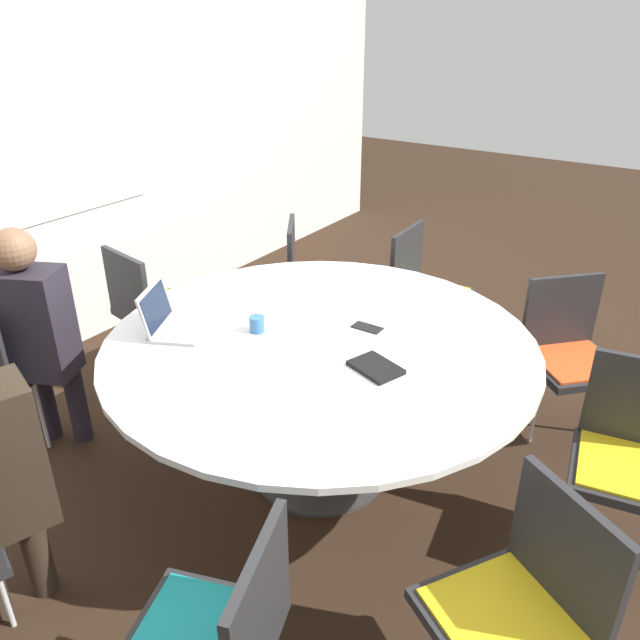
{
  "coord_description": "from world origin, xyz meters",
  "views": [
    {
      "loc": [
        -2.05,
        -1.39,
        2.11
      ],
      "look_at": [
        0.0,
        0.0,
        0.86
      ],
      "focal_mm": 35.0,
      "sensor_mm": 36.0,
      "label": 1
    }
  ],
  "objects_px": {
    "chair_7": "(311,273)",
    "chair_8": "(149,303)",
    "chair_5": "(570,347)",
    "coffee_cup": "(257,324)",
    "chair_2": "(219,635)",
    "spiral_notebook": "(376,367)",
    "cell_phone": "(367,328)",
    "laptop": "(170,320)",
    "person_0": "(34,327)",
    "chair_3": "(525,600)",
    "chair_4": "(633,449)",
    "chair_6": "(423,284)"
  },
  "relations": [
    {
      "from": "laptop",
      "to": "chair_5",
      "type": "bearing_deg",
      "value": -75.1
    },
    {
      "from": "chair_4",
      "to": "chair_8",
      "type": "bearing_deg",
      "value": -6.9
    },
    {
      "from": "laptop",
      "to": "cell_phone",
      "type": "distance_m",
      "value": 0.92
    },
    {
      "from": "chair_3",
      "to": "chair_2",
      "type": "bearing_deg",
      "value": 73.29
    },
    {
      "from": "chair_6",
      "to": "chair_4",
      "type": "bearing_deg",
      "value": 51.94
    },
    {
      "from": "chair_3",
      "to": "chair_4",
      "type": "relative_size",
      "value": 1.0
    },
    {
      "from": "coffee_cup",
      "to": "person_0",
      "type": "bearing_deg",
      "value": 117.86
    },
    {
      "from": "chair_5",
      "to": "chair_8",
      "type": "height_order",
      "value": "same"
    },
    {
      "from": "chair_4",
      "to": "person_0",
      "type": "height_order",
      "value": "person_0"
    },
    {
      "from": "chair_7",
      "to": "chair_8",
      "type": "height_order",
      "value": "same"
    },
    {
      "from": "chair_8",
      "to": "laptop",
      "type": "height_order",
      "value": "laptop"
    },
    {
      "from": "chair_4",
      "to": "person_0",
      "type": "xyz_separation_m",
      "value": [
        -0.91,
        2.58,
        0.19
      ]
    },
    {
      "from": "chair_2",
      "to": "spiral_notebook",
      "type": "height_order",
      "value": "chair_2"
    },
    {
      "from": "chair_8",
      "to": "cell_phone",
      "type": "relative_size",
      "value": 6.19
    },
    {
      "from": "person_0",
      "to": "cell_phone",
      "type": "relative_size",
      "value": 8.68
    },
    {
      "from": "coffee_cup",
      "to": "cell_phone",
      "type": "bearing_deg",
      "value": -52.51
    },
    {
      "from": "coffee_cup",
      "to": "chair_8",
      "type": "bearing_deg",
      "value": 76.39
    },
    {
      "from": "chair_2",
      "to": "chair_5",
      "type": "distance_m",
      "value": 2.3
    },
    {
      "from": "chair_4",
      "to": "cell_phone",
      "type": "xyz_separation_m",
      "value": [
        -0.08,
        1.19,
        0.24
      ]
    },
    {
      "from": "chair_5",
      "to": "coffee_cup",
      "type": "height_order",
      "value": "chair_5"
    },
    {
      "from": "chair_4",
      "to": "coffee_cup",
      "type": "relative_size",
      "value": 11.58
    },
    {
      "from": "chair_6",
      "to": "laptop",
      "type": "height_order",
      "value": "laptop"
    },
    {
      "from": "chair_3",
      "to": "coffee_cup",
      "type": "bearing_deg",
      "value": 11.07
    },
    {
      "from": "chair_7",
      "to": "chair_8",
      "type": "xyz_separation_m",
      "value": [
        -0.92,
        0.53,
        0.0
      ]
    },
    {
      "from": "coffee_cup",
      "to": "chair_5",
      "type": "bearing_deg",
      "value": -46.39
    },
    {
      "from": "cell_phone",
      "to": "chair_3",
      "type": "bearing_deg",
      "value": -129.43
    },
    {
      "from": "laptop",
      "to": "cell_phone",
      "type": "height_order",
      "value": "laptop"
    },
    {
      "from": "person_0",
      "to": "chair_3",
      "type": "bearing_deg",
      "value": -27.42
    },
    {
      "from": "chair_4",
      "to": "spiral_notebook",
      "type": "relative_size",
      "value": 3.53
    },
    {
      "from": "chair_4",
      "to": "cell_phone",
      "type": "distance_m",
      "value": 1.22
    },
    {
      "from": "chair_7",
      "to": "chair_3",
      "type": "bearing_deg",
      "value": 15.09
    },
    {
      "from": "chair_5",
      "to": "cell_phone",
      "type": "bearing_deg",
      "value": 0.25
    },
    {
      "from": "chair_2",
      "to": "cell_phone",
      "type": "distance_m",
      "value": 1.53
    },
    {
      "from": "chair_5",
      "to": "chair_4",
      "type": "bearing_deg",
      "value": 74.75
    },
    {
      "from": "chair_7",
      "to": "cell_phone",
      "type": "bearing_deg",
      "value": 13.19
    },
    {
      "from": "chair_8",
      "to": "person_0",
      "type": "distance_m",
      "value": 0.8
    },
    {
      "from": "chair_6",
      "to": "person_0",
      "type": "height_order",
      "value": "person_0"
    },
    {
      "from": "chair_6",
      "to": "spiral_notebook",
      "type": "bearing_deg",
      "value": 15.6
    },
    {
      "from": "chair_5",
      "to": "chair_6",
      "type": "relative_size",
      "value": 1.0
    },
    {
      "from": "chair_2",
      "to": "cell_phone",
      "type": "bearing_deg",
      "value": -4.44
    },
    {
      "from": "chair_3",
      "to": "spiral_notebook",
      "type": "distance_m",
      "value": 1.04
    },
    {
      "from": "chair_5",
      "to": "laptop",
      "type": "xyz_separation_m",
      "value": [
        -1.33,
        1.51,
        0.28
      ]
    },
    {
      "from": "chair_3",
      "to": "laptop",
      "type": "relative_size",
      "value": 2.32
    },
    {
      "from": "chair_3",
      "to": "chair_5",
      "type": "bearing_deg",
      "value": -48.09
    },
    {
      "from": "chair_5",
      "to": "chair_6",
      "type": "xyz_separation_m",
      "value": [
        0.32,
        0.99,
        0.0
      ]
    },
    {
      "from": "chair_5",
      "to": "chair_8",
      "type": "relative_size",
      "value": 1.0
    },
    {
      "from": "chair_5",
      "to": "chair_6",
      "type": "height_order",
      "value": "same"
    },
    {
      "from": "chair_5",
      "to": "chair_7",
      "type": "xyz_separation_m",
      "value": [
        0.06,
        1.68,
        0.0
      ]
    },
    {
      "from": "person_0",
      "to": "coffee_cup",
      "type": "bearing_deg",
      "value": 1.37
    },
    {
      "from": "laptop",
      "to": "chair_6",
      "type": "bearing_deg",
      "value": -43.84
    }
  ]
}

